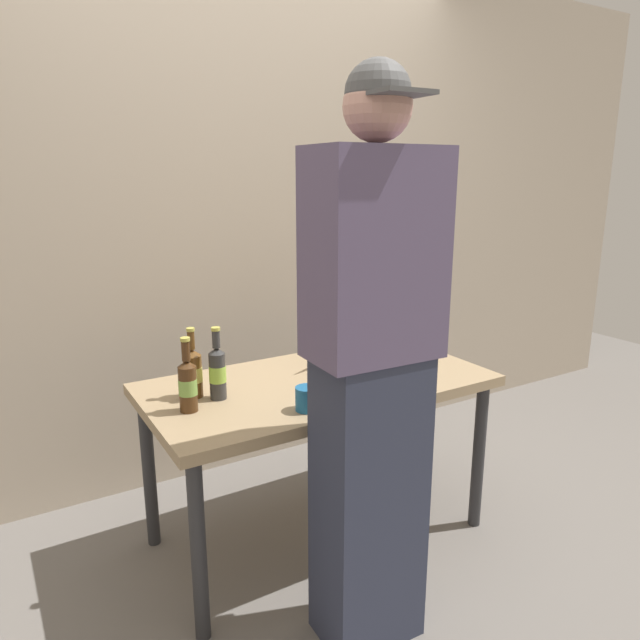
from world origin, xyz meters
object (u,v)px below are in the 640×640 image
beer_bottle_dark (217,371)px  beer_bottle_brown (193,372)px  person_figure (371,376)px  coffee_mug (308,398)px  beer_bottle_amber (188,384)px  laptop (357,355)px

beer_bottle_dark → beer_bottle_brown: size_ratio=1.03×
beer_bottle_brown → person_figure: (0.35, -0.64, 0.12)m
beer_bottle_dark → person_figure: person_figure is taller
beer_bottle_dark → person_figure: 0.65m
coffee_mug → beer_bottle_dark: bearing=131.3°
beer_bottle_dark → coffee_mug: (0.23, -0.26, -0.06)m
beer_bottle_brown → beer_bottle_amber: bearing=-116.2°
beer_bottle_dark → laptop: bearing=4.3°
laptop → beer_bottle_brown: size_ratio=1.57×
coffee_mug → beer_bottle_amber: bearing=150.4°
person_figure → laptop: bearing=58.7°
laptop → person_figure: person_figure is taller
person_figure → coffee_mug: (-0.05, 0.31, -0.17)m
beer_bottle_amber → person_figure: (0.41, -0.52, 0.11)m
laptop → beer_bottle_brown: (-0.73, 0.02, 0.05)m
beer_bottle_brown → person_figure: 0.74m
beer_bottle_amber → coffee_mug: 0.42m
laptop → beer_bottle_dark: size_ratio=1.53×
coffee_mug → laptop: bearing=36.4°
laptop → beer_bottle_amber: 0.80m
person_figure → coffee_mug: 0.36m
laptop → beer_bottle_amber: beer_bottle_amber is taller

